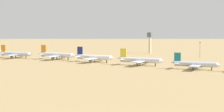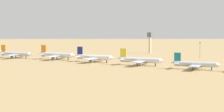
{
  "view_description": "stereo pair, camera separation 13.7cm",
  "coord_description": "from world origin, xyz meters",
  "px_view_note": "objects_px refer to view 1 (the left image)",
  "views": [
    {
      "loc": [
        211.62,
        -297.12,
        33.92
      ],
      "look_at": [
        13.63,
        7.56,
        6.0
      ],
      "focal_mm": 64.19,
      "sensor_mm": 36.0,
      "label": 1
    },
    {
      "loc": [
        211.74,
        -297.04,
        33.92
      ],
      "look_at": [
        13.63,
        7.56,
        6.0
      ],
      "focal_mm": 64.19,
      "sensor_mm": 36.0,
      "label": 2
    }
  ],
  "objects_px": {
    "parked_jet_navy_4": "(94,57)",
    "parked_jet_teal_6": "(195,64)",
    "control_tower": "(150,41)",
    "parked_jet_orange_2": "(15,54)",
    "parked_jet_orange_3": "(56,55)",
    "light_pole_mid": "(200,49)",
    "parked_jet_yellow_5": "(140,60)"
  },
  "relations": [
    {
      "from": "control_tower",
      "to": "light_pole_mid",
      "type": "relative_size",
      "value": 1.56
    },
    {
      "from": "parked_jet_navy_4",
      "to": "parked_jet_yellow_5",
      "type": "relative_size",
      "value": 1.0
    },
    {
      "from": "parked_jet_orange_2",
      "to": "light_pole_mid",
      "type": "distance_m",
      "value": 192.26
    },
    {
      "from": "parked_jet_orange_3",
      "to": "control_tower",
      "type": "xyz_separation_m",
      "value": [
        35.33,
        131.7,
        10.6
      ]
    },
    {
      "from": "parked_jet_yellow_5",
      "to": "light_pole_mid",
      "type": "xyz_separation_m",
      "value": [
        14.11,
        103.56,
        4.74
      ]
    },
    {
      "from": "parked_jet_teal_6",
      "to": "control_tower",
      "type": "xyz_separation_m",
      "value": [
        -113.08,
        141.66,
        11.08
      ]
    },
    {
      "from": "parked_jet_teal_6",
      "to": "control_tower",
      "type": "bearing_deg",
      "value": 117.66
    },
    {
      "from": "light_pole_mid",
      "to": "parked_jet_orange_2",
      "type": "bearing_deg",
      "value": -145.92
    },
    {
      "from": "parked_jet_orange_2",
      "to": "parked_jet_orange_3",
      "type": "distance_m",
      "value": 48.51
    },
    {
      "from": "parked_jet_navy_4",
      "to": "light_pole_mid",
      "type": "relative_size",
      "value": 2.61
    },
    {
      "from": "control_tower",
      "to": "parked_jet_orange_2",
      "type": "bearing_deg",
      "value": -120.34
    },
    {
      "from": "parked_jet_orange_2",
      "to": "parked_jet_teal_6",
      "type": "distance_m",
      "value": 195.92
    },
    {
      "from": "parked_jet_teal_6",
      "to": "control_tower",
      "type": "height_order",
      "value": "control_tower"
    },
    {
      "from": "parked_jet_yellow_5",
      "to": "light_pole_mid",
      "type": "bearing_deg",
      "value": 74.03
    },
    {
      "from": "control_tower",
      "to": "parked_jet_navy_4",
      "type": "bearing_deg",
      "value": -84.81
    },
    {
      "from": "parked_jet_navy_4",
      "to": "control_tower",
      "type": "relative_size",
      "value": 1.68
    },
    {
      "from": "parked_jet_yellow_5",
      "to": "parked_jet_teal_6",
      "type": "relative_size",
      "value": 1.11
    },
    {
      "from": "parked_jet_orange_3",
      "to": "parked_jet_navy_4",
      "type": "bearing_deg",
      "value": -9.57
    },
    {
      "from": "parked_jet_navy_4",
      "to": "parked_jet_teal_6",
      "type": "bearing_deg",
      "value": -7.85
    },
    {
      "from": "parked_jet_yellow_5",
      "to": "control_tower",
      "type": "relative_size",
      "value": 1.68
    },
    {
      "from": "parked_jet_orange_2",
      "to": "parked_jet_navy_4",
      "type": "height_order",
      "value": "parked_jet_navy_4"
    },
    {
      "from": "parked_jet_yellow_5",
      "to": "parked_jet_teal_6",
      "type": "distance_m",
      "value": 51.02
    },
    {
      "from": "parked_jet_orange_2",
      "to": "control_tower",
      "type": "height_order",
      "value": "control_tower"
    },
    {
      "from": "parked_jet_orange_3",
      "to": "control_tower",
      "type": "bearing_deg",
      "value": 68.84
    },
    {
      "from": "parked_jet_navy_4",
      "to": "parked_jet_teal_6",
      "type": "distance_m",
      "value": 101.11
    },
    {
      "from": "parked_jet_orange_2",
      "to": "parked_jet_yellow_5",
      "type": "bearing_deg",
      "value": -9.14
    },
    {
      "from": "parked_jet_navy_4",
      "to": "parked_jet_yellow_5",
      "type": "distance_m",
      "value": 50.11
    },
    {
      "from": "parked_jet_teal_6",
      "to": "light_pole_mid",
      "type": "bearing_deg",
      "value": 97.87
    },
    {
      "from": "parked_jet_navy_4",
      "to": "parked_jet_yellow_5",
      "type": "xyz_separation_m",
      "value": [
        50.03,
        -2.85,
        0.01
      ]
    },
    {
      "from": "parked_jet_orange_2",
      "to": "control_tower",
      "type": "xyz_separation_m",
      "value": [
        82.83,
        141.52,
        10.83
      ]
    },
    {
      "from": "parked_jet_orange_3",
      "to": "parked_jet_teal_6",
      "type": "distance_m",
      "value": 148.74
    },
    {
      "from": "parked_jet_teal_6",
      "to": "light_pole_mid",
      "type": "xyz_separation_m",
      "value": [
        -36.72,
        107.83,
        5.17
      ]
    }
  ]
}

